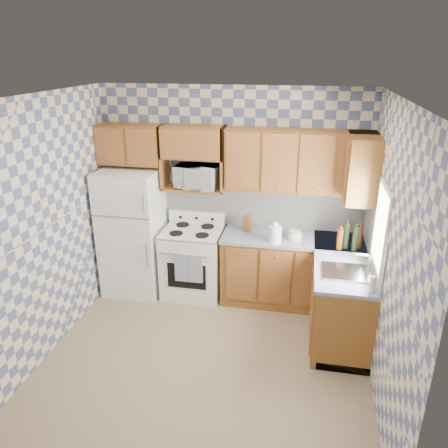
# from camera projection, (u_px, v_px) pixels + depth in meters

# --- Properties ---
(floor) EXTENTS (3.40, 3.40, 0.00)m
(floor) POSITION_uv_depth(u_px,v_px,m) (206.00, 356.00, 4.72)
(floor) COLOR #8B7458
(floor) RESTS_ON ground
(back_wall) EXTENTS (3.40, 0.02, 2.70)m
(back_wall) POSITION_uv_depth(u_px,v_px,m) (233.00, 193.00, 5.69)
(back_wall) COLOR slate
(back_wall) RESTS_ON ground
(right_wall) EXTENTS (0.02, 3.20, 2.70)m
(right_wall) POSITION_uv_depth(u_px,v_px,m) (388.00, 257.00, 3.93)
(right_wall) COLOR slate
(right_wall) RESTS_ON ground
(backsplash_back) EXTENTS (2.60, 0.02, 0.56)m
(backsplash_back) POSITION_uv_depth(u_px,v_px,m) (263.00, 206.00, 5.66)
(backsplash_back) COLOR silver
(backsplash_back) RESTS_ON back_wall
(backsplash_right) EXTENTS (0.02, 1.60, 0.56)m
(backsplash_right) POSITION_uv_depth(u_px,v_px,m) (374.00, 237.00, 4.71)
(backsplash_right) COLOR silver
(backsplash_right) RESTS_ON right_wall
(refrigerator) EXTENTS (0.75, 0.70, 1.68)m
(refrigerator) POSITION_uv_depth(u_px,v_px,m) (133.00, 232.00, 5.78)
(refrigerator) COLOR white
(refrigerator) RESTS_ON floor
(stove_body) EXTENTS (0.76, 0.65, 0.90)m
(stove_body) POSITION_uv_depth(u_px,v_px,m) (193.00, 263.00, 5.80)
(stove_body) COLOR white
(stove_body) RESTS_ON floor
(cooktop) EXTENTS (0.76, 0.65, 0.02)m
(cooktop) POSITION_uv_depth(u_px,v_px,m) (192.00, 231.00, 5.64)
(cooktop) COLOR silver
(cooktop) RESTS_ON stove_body
(backguard) EXTENTS (0.76, 0.08, 0.17)m
(backguard) POSITION_uv_depth(u_px,v_px,m) (197.00, 217.00, 5.85)
(backguard) COLOR white
(backguard) RESTS_ON cooktop
(dish_towel_left) EXTENTS (0.18, 0.02, 0.37)m
(dish_towel_left) POSITION_uv_depth(u_px,v_px,m) (182.00, 268.00, 5.46)
(dish_towel_left) COLOR navy
(dish_towel_left) RESTS_ON stove_body
(dish_towel_right) EXTENTS (0.18, 0.02, 0.37)m
(dish_towel_right) POSITION_uv_depth(u_px,v_px,m) (195.00, 269.00, 5.43)
(dish_towel_right) COLOR navy
(dish_towel_right) RESTS_ON stove_body
(base_cabinets_back) EXTENTS (1.75, 0.60, 0.88)m
(base_cabinets_back) POSITION_uv_depth(u_px,v_px,m) (291.00, 271.00, 5.60)
(base_cabinets_back) COLOR brown
(base_cabinets_back) RESTS_ON floor
(base_cabinets_right) EXTENTS (0.60, 1.60, 0.88)m
(base_cabinets_right) POSITION_uv_depth(u_px,v_px,m) (339.00, 296.00, 5.05)
(base_cabinets_right) COLOR brown
(base_cabinets_right) RESTS_ON floor
(countertop_back) EXTENTS (1.77, 0.63, 0.04)m
(countertop_back) POSITION_uv_depth(u_px,v_px,m) (293.00, 239.00, 5.43)
(countertop_back) COLOR slate
(countertop_back) RESTS_ON base_cabinets_back
(countertop_right) EXTENTS (0.63, 1.60, 0.04)m
(countertop_right) POSITION_uv_depth(u_px,v_px,m) (343.00, 260.00, 4.88)
(countertop_right) COLOR slate
(countertop_right) RESTS_ON base_cabinets_right
(upper_cabinets_back) EXTENTS (1.75, 0.33, 0.74)m
(upper_cabinets_back) POSITION_uv_depth(u_px,v_px,m) (298.00, 161.00, 5.21)
(upper_cabinets_back) COLOR brown
(upper_cabinets_back) RESTS_ON back_wall
(upper_cabinets_fridge) EXTENTS (0.82, 0.33, 0.50)m
(upper_cabinets_fridge) POSITION_uv_depth(u_px,v_px,m) (131.00, 144.00, 5.53)
(upper_cabinets_fridge) COLOR brown
(upper_cabinets_fridge) RESTS_ON back_wall
(upper_cabinets_right) EXTENTS (0.33, 0.70, 0.74)m
(upper_cabinets_right) POSITION_uv_depth(u_px,v_px,m) (362.00, 168.00, 4.91)
(upper_cabinets_right) COLOR brown
(upper_cabinets_right) RESTS_ON right_wall
(microwave_shelf) EXTENTS (0.80, 0.33, 0.03)m
(microwave_shelf) POSITION_uv_depth(u_px,v_px,m) (194.00, 188.00, 5.59)
(microwave_shelf) COLOR brown
(microwave_shelf) RESTS_ON back_wall
(microwave) EXTENTS (0.57, 0.42, 0.29)m
(microwave) POSITION_uv_depth(u_px,v_px,m) (197.00, 177.00, 5.51)
(microwave) COLOR white
(microwave) RESTS_ON microwave_shelf
(sink) EXTENTS (0.48, 0.40, 0.03)m
(sink) POSITION_uv_depth(u_px,v_px,m) (346.00, 272.00, 4.55)
(sink) COLOR #B7B7BC
(sink) RESTS_ON countertop_right
(window) EXTENTS (0.02, 0.66, 0.86)m
(window) POSITION_uv_depth(u_px,v_px,m) (381.00, 228.00, 4.30)
(window) COLOR white
(window) RESTS_ON right_wall
(bottle_0) EXTENTS (0.07, 0.07, 0.32)m
(bottle_0) POSITION_uv_depth(u_px,v_px,m) (346.00, 235.00, 5.07)
(bottle_0) COLOR black
(bottle_0) RESTS_ON countertop_back
(bottle_1) EXTENTS (0.07, 0.07, 0.30)m
(bottle_1) POSITION_uv_depth(u_px,v_px,m) (355.00, 238.00, 5.01)
(bottle_1) COLOR black
(bottle_1) RESTS_ON countertop_back
(bottle_2) EXTENTS (0.07, 0.07, 0.28)m
(bottle_2) POSITION_uv_depth(u_px,v_px,m) (359.00, 236.00, 5.09)
(bottle_2) COLOR #5A300F
(bottle_2) RESTS_ON countertop_back
(bottle_3) EXTENTS (0.07, 0.07, 0.26)m
(bottle_3) POSITION_uv_depth(u_px,v_px,m) (340.00, 239.00, 5.05)
(bottle_3) COLOR #5A300F
(bottle_3) RESTS_ON countertop_back
(knife_block) EXTENTS (0.11, 0.11, 0.20)m
(knife_block) POSITION_uv_depth(u_px,v_px,m) (247.00, 223.00, 5.58)
(knife_block) COLOR brown
(knife_block) RESTS_ON countertop_back
(electric_kettle) EXTENTS (0.16, 0.16, 0.20)m
(electric_kettle) POSITION_uv_depth(u_px,v_px,m) (275.00, 234.00, 5.25)
(electric_kettle) COLOR white
(electric_kettle) RESTS_ON countertop_back
(food_containers) EXTENTS (0.17, 0.17, 0.11)m
(food_containers) POSITION_uv_depth(u_px,v_px,m) (295.00, 235.00, 5.33)
(food_containers) COLOR beige
(food_containers) RESTS_ON countertop_back
(soap_bottle) EXTENTS (0.06, 0.06, 0.17)m
(soap_bottle) POSITION_uv_depth(u_px,v_px,m) (373.00, 284.00, 4.16)
(soap_bottle) COLOR beige
(soap_bottle) RESTS_ON countertop_right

